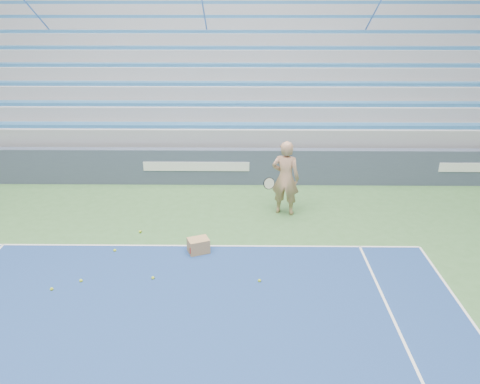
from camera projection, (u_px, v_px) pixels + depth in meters
The scene contains 11 objects.
sponsor_barrier at pixel (197, 166), 14.26m from camera, with size 30.00×0.32×1.10m.
bleachers at pixel (209, 77), 18.85m from camera, with size 31.00×9.15×7.30m.
tennis_player at pixel (285, 178), 12.06m from camera, with size 1.02×0.95×1.98m.
ball_box at pixel (198, 246), 10.44m from camera, with size 0.54×0.49×0.34m.
tennis_ball_0 at pixel (153, 278), 9.48m from camera, with size 0.07×0.07×0.07m, color #B8D32B.
tennis_ball_1 at pixel (259, 281), 9.39m from camera, with size 0.07×0.07×0.07m, color #B8D32B.
tennis_ball_2 at pixel (81, 281), 9.38m from camera, with size 0.07×0.07×0.07m, color #B8D32B.
tennis_ball_3 at pixel (203, 245), 10.75m from camera, with size 0.07×0.07×0.07m, color #B8D32B.
tennis_ball_4 at pixel (115, 250), 10.52m from camera, with size 0.07×0.07×0.07m, color #B8D32B.
tennis_ball_5 at pixel (140, 232), 11.37m from camera, with size 0.07×0.07×0.07m, color #B8D32B.
tennis_ball_6 at pixel (52, 289), 9.11m from camera, with size 0.07×0.07×0.07m, color #B8D32B.
Camera 1 is at (1.47, 2.42, 5.26)m, focal length 35.00 mm.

